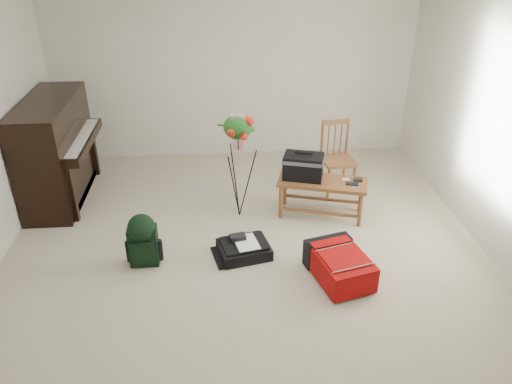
{
  "coord_description": "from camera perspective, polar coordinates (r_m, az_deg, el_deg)",
  "views": [
    {
      "loc": [
        -0.23,
        -4.07,
        3.07
      ],
      "look_at": [
        0.12,
        0.35,
        0.64
      ],
      "focal_mm": 35.0,
      "sensor_mm": 36.0,
      "label": 1
    }
  ],
  "objects": [
    {
      "name": "floor",
      "position": [
        5.1,
        -1.03,
        -8.23
      ],
      "size": [
        5.0,
        5.5,
        0.01
      ],
      "primitive_type": "cube",
      "color": "#BBB197",
      "rests_on": "ground"
    },
    {
      "name": "ceiling",
      "position": [
        4.11,
        -1.36,
        20.82
      ],
      "size": [
        5.0,
        5.5,
        0.01
      ],
      "primitive_type": "cube",
      "color": "white",
      "rests_on": "wall_back"
    },
    {
      "name": "wall_back",
      "position": [
        7.06,
        -2.59,
        13.8
      ],
      "size": [
        5.0,
        0.04,
        2.5
      ],
      "primitive_type": "cube",
      "color": "beige",
      "rests_on": "floor"
    },
    {
      "name": "piano",
      "position": [
        6.48,
        -21.77,
        4.23
      ],
      "size": [
        0.71,
        1.5,
        1.25
      ],
      "color": "black",
      "rests_on": "floor"
    },
    {
      "name": "bench",
      "position": [
        5.68,
        6.07,
        2.2
      ],
      "size": [
        1.08,
        0.67,
        0.77
      ],
      "rotation": [
        0.0,
        0.0,
        -0.29
      ],
      "color": "brown",
      "rests_on": "floor"
    },
    {
      "name": "dining_chair",
      "position": [
        6.35,
        9.28,
        3.85
      ],
      "size": [
        0.43,
        0.43,
        0.89
      ],
      "rotation": [
        0.0,
        0.0,
        0.13
      ],
      "color": "brown",
      "rests_on": "floor"
    },
    {
      "name": "red_suitcase",
      "position": [
        4.93,
        9.4,
        -7.92
      ],
      "size": [
        0.61,
        0.78,
        0.29
      ],
      "rotation": [
        0.0,
        0.0,
        0.26
      ],
      "color": "#AF0B07",
      "rests_on": "floor"
    },
    {
      "name": "black_duffel",
      "position": [
        5.19,
        -1.39,
        -6.46
      ],
      "size": [
        0.58,
        0.51,
        0.21
      ],
      "rotation": [
        0.0,
        0.0,
        0.22
      ],
      "color": "black",
      "rests_on": "floor"
    },
    {
      "name": "green_backpack",
      "position": [
        5.06,
        -12.84,
        -5.12
      ],
      "size": [
        0.28,
        0.27,
        0.56
      ],
      "rotation": [
        0.0,
        0.0,
        -0.0
      ],
      "color": "black",
      "rests_on": "floor"
    },
    {
      "name": "flower_stand",
      "position": [
        5.59,
        -2.0,
        2.85
      ],
      "size": [
        0.44,
        0.44,
        1.28
      ],
      "rotation": [
        0.0,
        0.0,
        -0.11
      ],
      "color": "black",
      "rests_on": "floor"
    }
  ]
}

